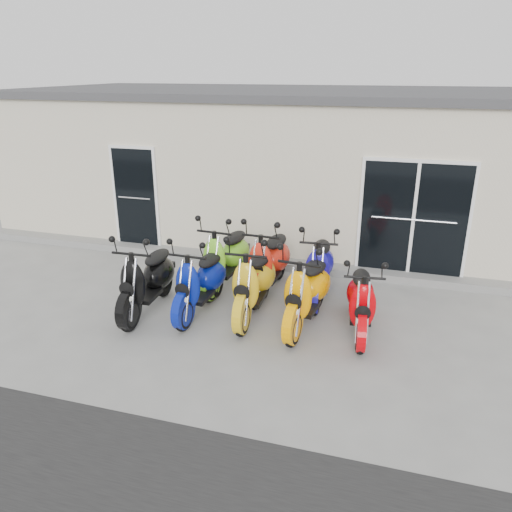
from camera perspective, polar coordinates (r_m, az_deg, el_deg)
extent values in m
plane|color=gray|center=(8.52, -1.16, -6.10)|extent=(80.00, 80.00, 0.00)
cube|color=beige|center=(12.85, 5.96, 10.58)|extent=(14.00, 6.00, 3.20)
cube|color=#3F3F42|center=(12.67, 6.25, 18.07)|extent=(14.20, 6.20, 0.16)
cube|color=gray|center=(10.26, 2.26, -0.83)|extent=(14.00, 0.40, 0.15)
cube|color=black|center=(11.21, -13.61, 6.83)|extent=(1.07, 0.08, 2.22)
cube|color=black|center=(9.76, 17.58, 4.39)|extent=(2.02, 0.08, 2.22)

